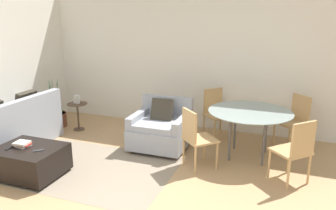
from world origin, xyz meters
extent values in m
cube|color=white|center=(0.00, 3.30, 1.38)|extent=(12.00, 0.06, 2.75)
cube|color=gray|center=(-1.05, 0.92, 0.00)|extent=(2.40, 1.68, 0.00)
cube|color=brown|center=(-1.05, 0.33, 0.00)|extent=(2.35, 0.06, 0.00)
cube|color=brown|center=(-1.05, 0.57, 0.00)|extent=(2.35, 0.06, 0.00)
cube|color=brown|center=(-1.05, 0.80, 0.00)|extent=(2.35, 0.06, 0.00)
cube|color=brown|center=(-1.05, 1.04, 0.00)|extent=(2.35, 0.06, 0.00)
cube|color=brown|center=(-1.05, 1.28, 0.00)|extent=(2.35, 0.06, 0.00)
cube|color=brown|center=(-1.05, 1.52, 0.00)|extent=(2.35, 0.06, 0.00)
cube|color=#999EA8|center=(-2.76, 1.04, 0.22)|extent=(0.84, 1.84, 0.44)
cube|color=#999EA8|center=(-2.41, 1.04, 0.66)|extent=(0.14, 1.84, 0.45)
cube|color=#999EA8|center=(-2.76, 1.91, 0.57)|extent=(0.77, 0.12, 0.26)
cube|color=#383328|center=(-2.67, 1.46, 0.72)|extent=(0.19, 0.40, 0.41)
cube|color=#999EA8|center=(-0.38, 1.99, 0.23)|extent=(0.92, 0.87, 0.33)
cube|color=#999EA8|center=(-0.38, 1.96, 0.44)|extent=(0.68, 0.75, 0.10)
cube|color=#999EA8|center=(-0.39, 2.36, 0.61)|extent=(0.91, 0.13, 0.43)
cube|color=#999EA8|center=(-0.77, 1.99, 0.49)|extent=(0.13, 0.79, 0.20)
cube|color=#999EA8|center=(0.01, 2.00, 0.49)|extent=(0.13, 0.79, 0.20)
cylinder|color=brown|center=(-0.75, 1.64, 0.03)|extent=(0.05, 0.05, 0.06)
cylinder|color=brown|center=(0.00, 1.65, 0.03)|extent=(0.05, 0.05, 0.06)
cylinder|color=brown|center=(-0.76, 2.34, 0.03)|extent=(0.05, 0.05, 0.06)
cylinder|color=brown|center=(-0.01, 2.35, 0.03)|extent=(0.05, 0.05, 0.06)
cube|color=#383328|center=(-0.38, 2.10, 0.66)|extent=(0.37, 0.21, 0.38)
cube|color=black|center=(-1.73, 0.46, 0.23)|extent=(0.89, 0.72, 0.38)
cylinder|color=black|center=(-1.33, 0.15, 0.02)|extent=(0.04, 0.04, 0.04)
cylinder|color=black|center=(-2.12, 0.76, 0.02)|extent=(0.04, 0.04, 0.04)
cylinder|color=black|center=(-1.33, 0.76, 0.02)|extent=(0.04, 0.04, 0.04)
cube|color=beige|center=(-1.84, 0.46, 0.43)|extent=(0.21, 0.18, 0.02)
cube|color=#B72D28|center=(-1.84, 0.46, 0.45)|extent=(0.24, 0.15, 0.02)
cube|color=beige|center=(-1.84, 0.45, 0.48)|extent=(0.20, 0.19, 0.03)
cube|color=#333338|center=(-1.52, 0.41, 0.43)|extent=(0.13, 0.13, 0.01)
cube|color=black|center=(-1.95, 0.34, 0.43)|extent=(0.07, 0.15, 0.01)
cylinder|color=brown|center=(-2.77, 2.32, 0.14)|extent=(0.40, 0.40, 0.28)
cylinder|color=black|center=(-2.77, 2.32, 0.27)|extent=(0.37, 0.37, 0.02)
cone|color=#286033|center=(-2.67, 2.34, 0.65)|extent=(0.07, 0.15, 0.74)
cone|color=#286033|center=(-2.74, 2.36, 0.53)|extent=(0.11, 0.09, 0.51)
cone|color=#286033|center=(-2.79, 2.42, 0.63)|extent=(0.14, 0.06, 0.70)
cone|color=#286033|center=(-2.82, 2.34, 0.64)|extent=(0.06, 0.08, 0.74)
cone|color=#286033|center=(-2.83, 2.29, 0.64)|extent=(0.07, 0.10, 0.72)
cone|color=#286033|center=(-2.80, 2.25, 0.65)|extent=(0.12, 0.07, 0.75)
cone|color=#286033|center=(-2.71, 2.25, 0.55)|extent=(0.07, 0.07, 0.55)
cylinder|color=#4C3828|center=(-2.23, 2.30, 0.53)|extent=(0.39, 0.39, 0.02)
cylinder|color=#4C3828|center=(-2.23, 2.30, 0.27)|extent=(0.04, 0.04, 0.50)
cylinder|color=#4C3828|center=(-2.23, 2.30, 0.01)|extent=(0.21, 0.21, 0.02)
cube|color=silver|center=(-2.23, 2.30, 0.62)|extent=(0.13, 0.05, 0.17)
cube|color=#B2A893|center=(-2.23, 2.29, 0.62)|extent=(0.11, 0.03, 0.14)
cube|color=silver|center=(-2.23, 2.32, 0.58)|extent=(0.02, 0.03, 0.08)
cylinder|color=#8C9E99|center=(1.05, 2.17, 0.75)|extent=(1.29, 1.29, 0.01)
cylinder|color=#59595B|center=(0.80, 1.92, 0.37)|extent=(0.04, 0.04, 0.75)
cylinder|color=#59595B|center=(1.30, 1.92, 0.37)|extent=(0.04, 0.04, 0.75)
cylinder|color=#59595B|center=(0.80, 2.42, 0.37)|extent=(0.04, 0.04, 0.75)
cylinder|color=#59595B|center=(1.30, 2.42, 0.37)|extent=(0.04, 0.04, 0.75)
cube|color=tan|center=(0.43, 1.55, 0.43)|extent=(0.59, 0.59, 0.03)
cube|color=tan|center=(0.30, 1.41, 0.68)|extent=(0.29, 0.29, 0.45)
cylinder|color=tan|center=(0.69, 1.55, 0.21)|extent=(0.03, 0.03, 0.42)
cylinder|color=tan|center=(0.43, 1.80, 0.21)|extent=(0.03, 0.03, 0.42)
cylinder|color=tan|center=(0.43, 1.29, 0.21)|extent=(0.03, 0.03, 0.42)
cylinder|color=tan|center=(0.18, 1.55, 0.21)|extent=(0.03, 0.03, 0.42)
cube|color=tan|center=(1.67, 1.55, 0.43)|extent=(0.59, 0.59, 0.03)
cube|color=tan|center=(1.80, 1.41, 0.68)|extent=(0.29, 0.29, 0.45)
cylinder|color=tan|center=(1.67, 1.80, 0.21)|extent=(0.03, 0.03, 0.42)
cylinder|color=tan|center=(1.41, 1.55, 0.21)|extent=(0.03, 0.03, 0.42)
cylinder|color=tan|center=(1.92, 1.55, 0.21)|extent=(0.03, 0.03, 0.42)
cylinder|color=tan|center=(1.67, 1.29, 0.21)|extent=(0.03, 0.03, 0.42)
cube|color=tan|center=(0.43, 2.79, 0.43)|extent=(0.59, 0.59, 0.03)
cube|color=tan|center=(0.30, 2.92, 0.68)|extent=(0.29, 0.29, 0.45)
cylinder|color=tan|center=(0.43, 2.53, 0.21)|extent=(0.03, 0.03, 0.42)
cylinder|color=tan|center=(0.69, 2.79, 0.21)|extent=(0.03, 0.03, 0.42)
cylinder|color=tan|center=(0.18, 2.79, 0.21)|extent=(0.03, 0.03, 0.42)
cylinder|color=tan|center=(0.43, 3.04, 0.21)|extent=(0.03, 0.03, 0.42)
cube|color=tan|center=(1.67, 2.79, 0.43)|extent=(0.59, 0.59, 0.03)
cube|color=tan|center=(1.80, 2.92, 0.68)|extent=(0.29, 0.29, 0.45)
cylinder|color=tan|center=(1.41, 2.79, 0.21)|extent=(0.03, 0.03, 0.42)
cylinder|color=tan|center=(1.67, 2.53, 0.21)|extent=(0.03, 0.03, 0.42)
cylinder|color=tan|center=(1.67, 3.04, 0.21)|extent=(0.03, 0.03, 0.42)
cylinder|color=tan|center=(1.92, 2.79, 0.21)|extent=(0.03, 0.03, 0.42)
camera|label=1|loc=(1.54, -2.81, 2.20)|focal=35.00mm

